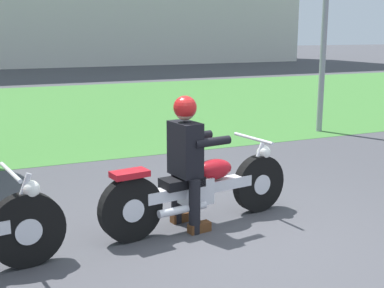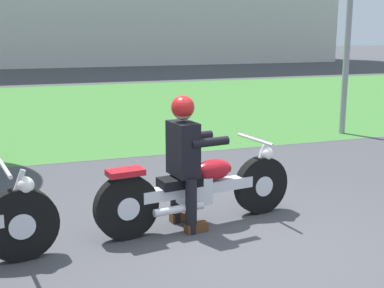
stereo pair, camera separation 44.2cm
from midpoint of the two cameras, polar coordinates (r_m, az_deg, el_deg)
The scene contains 4 objects.
ground at distance 5.10m, azimuth 2.76°, elevation -11.16°, with size 120.00×120.00×0.00m, color #424247.
grass_verge at distance 14.28m, azimuth -15.38°, elevation 3.81°, with size 60.00×12.00×0.01m, color #3D7533.
motorcycle_lead at distance 5.45m, azimuth -1.39°, elevation -5.06°, with size 2.28×0.69×0.89m.
rider_lead at distance 5.26m, azimuth -3.00°, elevation -0.93°, with size 0.59×0.51×1.41m.
Camera 1 is at (-2.33, -4.07, 2.04)m, focal length 47.79 mm.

